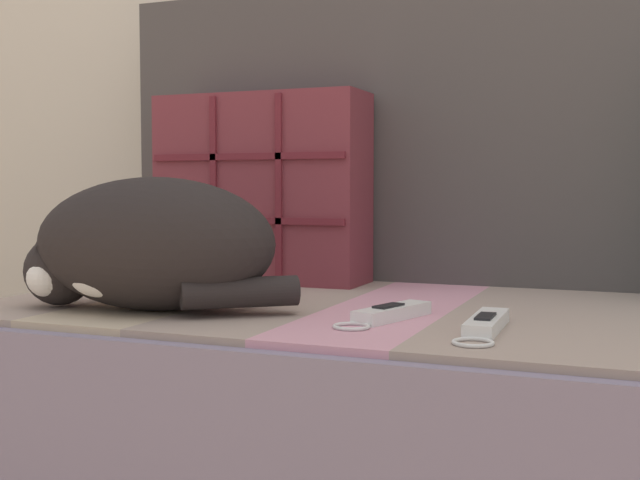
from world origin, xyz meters
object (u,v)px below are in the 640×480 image
(throw_pillow_quilted, at_px, (262,188))
(game_remote_far, at_px, (486,324))
(sleeping_cat, at_px, (146,248))
(game_remote_near, at_px, (390,313))
(couch, at_px, (517,443))

(throw_pillow_quilted, distance_m, game_remote_far, 0.65)
(game_remote_far, bearing_deg, sleeping_cat, -178.25)
(throw_pillow_quilted, distance_m, game_remote_near, 0.52)
(throw_pillow_quilted, xyz_separation_m, sleeping_cat, (0.01, -0.39, -0.09))
(game_remote_near, relative_size, game_remote_far, 0.96)
(throw_pillow_quilted, bearing_deg, game_remote_near, -43.34)
(sleeping_cat, bearing_deg, couch, 23.02)
(throw_pillow_quilted, xyz_separation_m, game_remote_far, (0.50, -0.38, -0.17))
(game_remote_near, bearing_deg, throw_pillow_quilted, 136.66)
(couch, distance_m, game_remote_near, 0.30)
(couch, xyz_separation_m, sleeping_cat, (-0.51, -0.21, 0.29))
(couch, relative_size, game_remote_near, 8.76)
(couch, relative_size, game_remote_far, 8.42)
(couch, xyz_separation_m, game_remote_far, (-0.01, -0.20, 0.21))
(game_remote_far, bearing_deg, throw_pillow_quilted, 142.76)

